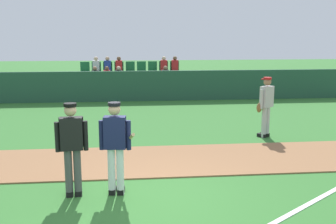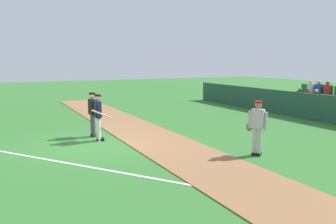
% 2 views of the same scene
% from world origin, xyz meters
% --- Properties ---
extents(ground_plane, '(80.00, 80.00, 0.00)m').
position_xyz_m(ground_plane, '(0.00, 0.00, 0.00)').
color(ground_plane, '#33702D').
extents(infield_dirt_path, '(28.00, 2.43, 0.03)m').
position_xyz_m(infield_dirt_path, '(0.00, 2.27, 0.01)').
color(infield_dirt_path, '#936642').
rests_on(infield_dirt_path, ground).
extents(foul_line_chalk, '(9.70, 7.22, 0.01)m').
position_xyz_m(foul_line_chalk, '(3.00, -0.50, 0.01)').
color(foul_line_chalk, white).
rests_on(foul_line_chalk, ground).
extents(dugout_fence, '(20.00, 0.16, 1.35)m').
position_xyz_m(dugout_fence, '(0.00, 11.19, 0.68)').
color(dugout_fence, '#234C38').
rests_on(dugout_fence, ground).
extents(stadium_bleachers, '(5.55, 2.10, 1.90)m').
position_xyz_m(stadium_bleachers, '(-0.01, 12.64, 0.52)').
color(stadium_bleachers, slate).
rests_on(stadium_bleachers, ground).
extents(batter_navy_jersey, '(0.66, 0.79, 1.76)m').
position_xyz_m(batter_navy_jersey, '(-0.43, 0.31, 0.97)').
color(batter_navy_jersey, white).
rests_on(batter_navy_jersey, ground).
extents(umpire_home_plate, '(0.59, 0.33, 1.76)m').
position_xyz_m(umpire_home_plate, '(-1.23, 0.32, 1.00)').
color(umpire_home_plate, '#4C4C4C').
rests_on(umpire_home_plate, ground).
extents(runner_grey_jersey, '(0.61, 0.46, 1.76)m').
position_xyz_m(runner_grey_jersey, '(3.80, 4.23, 0.96)').
color(runner_grey_jersey, '#B2B2B2').
rests_on(runner_grey_jersey, ground).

